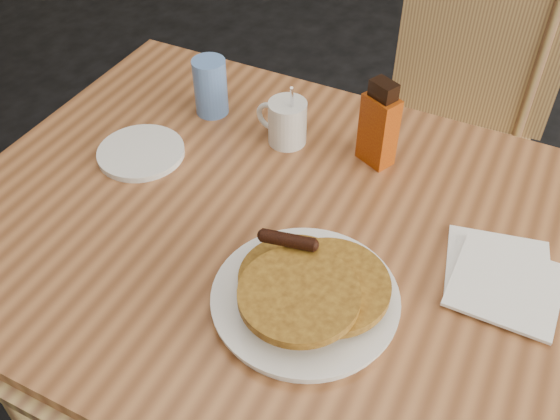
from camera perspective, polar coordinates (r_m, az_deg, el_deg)
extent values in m
cube|color=#A6673B|center=(1.04, 3.67, -3.35)|extent=(1.34, 0.95, 0.04)
cube|color=tan|center=(1.06, 3.63, -3.91)|extent=(1.38, 0.99, 0.02)
cube|color=tan|center=(1.70, 14.22, 4.37)|extent=(0.47, 0.47, 0.04)
cube|color=tan|center=(1.72, 17.96, 14.26)|extent=(0.42, 0.09, 0.46)
cylinder|color=tan|center=(1.77, 5.89, -2.62)|extent=(0.04, 0.04, 0.43)
cylinder|color=tan|center=(1.96, 19.39, -0.01)|extent=(0.04, 0.04, 0.43)
cylinder|color=white|center=(0.93, 2.31, -8.19)|extent=(0.27, 0.27, 0.02)
cylinder|color=white|center=(0.93, 2.33, -7.92)|extent=(0.28, 0.28, 0.01)
cylinder|color=#AD7924|center=(0.94, 1.48, -6.37)|extent=(0.17, 0.17, 0.01)
cylinder|color=#AD7924|center=(0.91, 4.56, -6.87)|extent=(0.18, 0.18, 0.01)
cylinder|color=#AD7924|center=(0.88, 1.75, -7.73)|extent=(0.17, 0.17, 0.01)
cylinder|color=black|center=(0.92, 0.73, -2.77)|extent=(0.08, 0.04, 0.02)
cylinder|color=white|center=(1.20, 0.68, 8.00)|extent=(0.07, 0.07, 0.09)
torus|color=white|center=(1.21, -0.91, 8.55)|extent=(0.06, 0.01, 0.06)
cylinder|color=black|center=(1.18, 0.70, 9.46)|extent=(0.07, 0.07, 0.01)
cylinder|color=silver|center=(1.18, 1.15, 9.06)|extent=(0.02, 0.05, 0.13)
cube|color=maroon|center=(1.15, 8.98, 7.23)|extent=(0.07, 0.06, 0.14)
cube|color=black|center=(1.10, 9.46, 10.77)|extent=(0.05, 0.05, 0.03)
cube|color=white|center=(1.04, 19.31, -5.19)|extent=(0.20, 0.20, 0.01)
cube|color=white|center=(1.01, 19.97, -6.48)|extent=(0.17, 0.17, 0.01)
cylinder|color=#5883CF|center=(1.28, -6.37, 11.13)|extent=(0.07, 0.07, 0.12)
cylinder|color=white|center=(1.22, -12.59, 5.17)|extent=(0.18, 0.18, 0.01)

